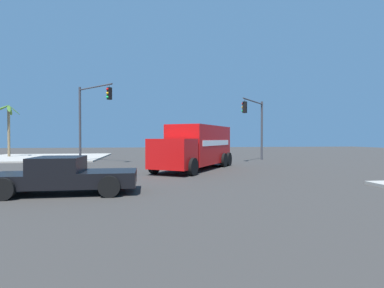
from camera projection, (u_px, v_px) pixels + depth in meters
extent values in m
plane|color=#33302D|center=(186.00, 170.00, 19.44)|extent=(100.00, 100.00, 0.00)
cube|color=#9E998E|center=(42.00, 157.00, 30.91)|extent=(12.64, 12.64, 0.14)
cube|color=red|center=(201.00, 145.00, 20.43)|extent=(6.41, 5.30, 2.59)
cube|color=red|center=(172.00, 154.00, 16.67)|extent=(2.89, 3.05, 1.70)
cube|color=black|center=(165.00, 148.00, 15.88)|extent=(1.16, 1.74, 0.88)
cube|color=#B2B2B7|center=(215.00, 162.00, 23.13)|extent=(1.41, 2.05, 0.21)
cube|color=white|center=(217.00, 143.00, 19.93)|extent=(4.30, 2.77, 0.36)
cube|color=white|center=(185.00, 143.00, 20.93)|extent=(4.30, 2.77, 0.36)
cylinder|color=black|center=(193.00, 167.00, 16.22)|extent=(0.99, 0.78, 1.00)
cylinder|color=black|center=(154.00, 165.00, 17.24)|extent=(0.99, 0.78, 1.00)
cylinder|color=black|center=(224.00, 160.00, 21.25)|extent=(0.99, 0.78, 1.00)
cylinder|color=black|center=(193.00, 159.00, 22.27)|extent=(0.99, 0.78, 1.00)
cylinder|color=black|center=(228.00, 159.00, 22.20)|extent=(0.99, 0.78, 1.00)
cylinder|color=black|center=(198.00, 158.00, 23.23)|extent=(0.99, 0.78, 1.00)
cylinder|color=#38383D|center=(262.00, 131.00, 28.54)|extent=(0.20, 0.20, 5.65)
cylinder|color=#38383D|center=(253.00, 101.00, 26.36)|extent=(3.91, 3.24, 0.12)
cylinder|color=#38383D|center=(245.00, 100.00, 24.54)|extent=(0.03, 0.03, 0.25)
cube|color=black|center=(245.00, 107.00, 24.55)|extent=(0.42, 0.42, 0.95)
sphere|color=red|center=(243.00, 104.00, 24.64)|extent=(0.20, 0.20, 0.20)
sphere|color=#EFA314|center=(243.00, 107.00, 24.64)|extent=(0.20, 0.20, 0.20)
sphere|color=#19CC4C|center=(243.00, 111.00, 24.65)|extent=(0.20, 0.20, 0.20)
cylinder|color=#38383D|center=(80.00, 124.00, 25.77)|extent=(0.20, 0.20, 6.44)
cylinder|color=#38383D|center=(95.00, 87.00, 24.27)|extent=(3.46, 3.25, 0.12)
cylinder|color=#38383D|center=(109.00, 86.00, 23.05)|extent=(0.03, 0.03, 0.25)
cube|color=black|center=(109.00, 94.00, 23.06)|extent=(0.42, 0.42, 0.95)
sphere|color=red|center=(107.00, 89.00, 22.92)|extent=(0.20, 0.20, 0.20)
sphere|color=#EFA314|center=(107.00, 93.00, 22.92)|extent=(0.20, 0.20, 0.20)
sphere|color=#19CC4C|center=(107.00, 97.00, 22.93)|extent=(0.20, 0.20, 0.20)
cube|color=black|center=(12.00, 180.00, 10.72)|extent=(1.96, 1.52, 0.50)
cube|color=black|center=(58.00, 172.00, 10.96)|extent=(1.96, 1.72, 1.10)
cube|color=black|center=(58.00, 164.00, 10.96)|extent=(1.81, 1.44, 0.48)
cube|color=black|center=(109.00, 178.00, 11.25)|extent=(1.97, 2.02, 0.55)
cylinder|color=black|center=(3.00, 189.00, 9.75)|extent=(0.25, 0.76, 0.76)
cylinder|color=black|center=(27.00, 181.00, 11.74)|extent=(0.25, 0.76, 0.76)
cylinder|color=black|center=(109.00, 187.00, 10.28)|extent=(0.25, 0.76, 0.76)
cylinder|color=black|center=(115.00, 179.00, 12.26)|extent=(0.25, 0.76, 0.76)
cube|color=navy|center=(203.00, 152.00, 33.53)|extent=(2.13, 4.43, 0.65)
cube|color=black|center=(204.00, 147.00, 33.53)|extent=(1.77, 2.52, 0.50)
cylinder|color=black|center=(191.00, 154.00, 32.52)|extent=(0.25, 0.63, 0.62)
cylinder|color=black|center=(190.00, 154.00, 34.36)|extent=(0.25, 0.63, 0.62)
cylinder|color=black|center=(216.00, 154.00, 32.71)|extent=(0.25, 0.63, 0.62)
cylinder|color=black|center=(214.00, 153.00, 34.55)|extent=(0.25, 0.63, 0.62)
cylinder|color=#7A6647|center=(9.00, 131.00, 31.55)|extent=(0.26, 0.26, 5.40)
ellipsoid|color=#386023|center=(10.00, 110.00, 32.02)|extent=(1.19, 0.56, 1.05)
ellipsoid|color=#386023|center=(4.00, 108.00, 31.71)|extent=(0.93, 1.43, 0.58)
ellipsoid|color=#386023|center=(3.00, 107.00, 30.86)|extent=(1.40, 0.92, 0.65)
ellipsoid|color=#386023|center=(9.00, 108.00, 31.00)|extent=(1.30, 0.91, 0.87)
ellipsoid|color=#386023|center=(14.00, 110.00, 31.66)|extent=(0.51, 1.17, 1.06)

